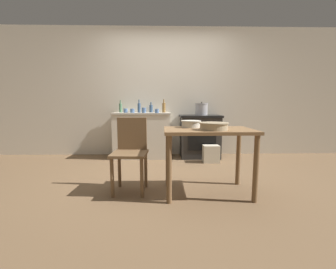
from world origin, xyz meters
TOP-DOWN VIEW (x-y plane):
  - ground_plane at (0.00, 0.00)m, footprint 14.00×14.00m
  - wall_back at (0.00, 1.58)m, footprint 8.00×0.07m
  - counter_cabinet at (-0.48, 1.30)m, footprint 1.10×0.54m
  - stove at (0.65, 1.28)m, footprint 0.78×0.57m
  - work_table at (0.43, -0.55)m, footprint 1.00×0.64m
  - chair at (-0.47, -0.43)m, footprint 0.42×0.42m
  - flour_sack at (0.78, 0.85)m, footprint 0.28×0.20m
  - stock_pot at (0.67, 1.26)m, footprint 0.24×0.24m
  - mixing_bowl_large at (0.47, -0.66)m, footprint 0.32×0.32m
  - mixing_bowl_small at (0.26, -0.38)m, footprint 0.24×0.24m
  - bottle_far_left at (-0.31, 1.48)m, footprint 0.07×0.07m
  - bottle_left at (-0.06, 1.34)m, footprint 0.07×0.07m
  - bottle_mid_left at (-0.92, 1.45)m, footprint 0.06×0.06m
  - bottle_center_left at (-0.54, 1.35)m, footprint 0.06×0.06m
  - cup_center at (-0.66, 1.23)m, footprint 0.08×0.08m
  - cup_center_right at (-0.79, 1.27)m, footprint 0.08×0.08m
  - cup_mid_right at (-0.19, 1.12)m, footprint 0.08×0.08m
  - cup_right at (-0.43, 1.20)m, footprint 0.08×0.08m

SIDE VIEW (x-z plane):
  - ground_plane at x=0.00m, z-range 0.00..0.00m
  - flour_sack at x=0.78m, z-range 0.00..0.31m
  - stove at x=0.65m, z-range 0.00..0.83m
  - counter_cabinet at x=-0.48m, z-range 0.00..0.88m
  - chair at x=-0.47m, z-range 0.04..0.91m
  - work_table at x=0.43m, z-range 0.25..1.00m
  - mixing_bowl_large at x=0.47m, z-range 0.76..0.84m
  - mixing_bowl_small at x=0.26m, z-range 0.76..0.84m
  - cup_mid_right at x=-0.19m, z-range 0.87..0.95m
  - cup_center at x=-0.66m, z-range 0.87..0.95m
  - cup_center_right at x=-0.79m, z-range 0.87..0.95m
  - cup_right at x=-0.43m, z-range 0.87..0.97m
  - stock_pot at x=0.67m, z-range 0.81..1.07m
  - bottle_far_left at x=-0.31m, z-range 0.85..1.05m
  - bottle_mid_left at x=-0.92m, z-range 0.85..1.09m
  - bottle_center_left at x=-0.54m, z-range 0.85..1.10m
  - bottle_left at x=-0.06m, z-range 0.84..1.10m
  - wall_back at x=0.00m, z-range 0.00..2.55m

